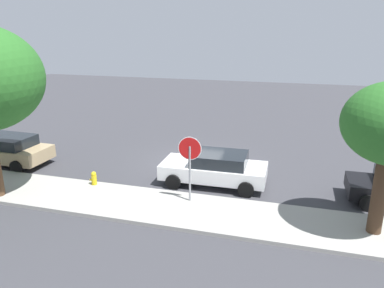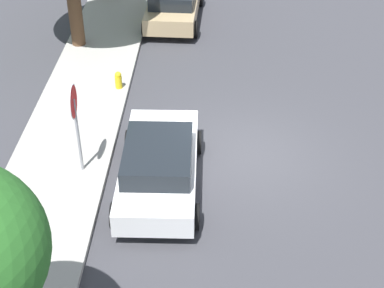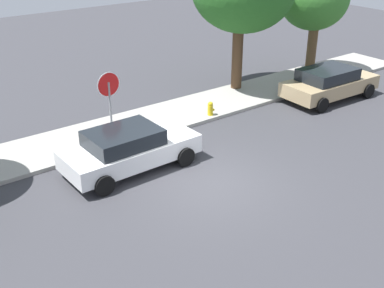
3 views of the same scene
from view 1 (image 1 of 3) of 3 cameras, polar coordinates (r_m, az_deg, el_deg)
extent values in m
plane|color=#38383D|center=(18.55, 0.48, -2.91)|extent=(60.00, 60.00, 0.00)
cube|color=#9E9B93|center=(14.10, -5.08, -9.51)|extent=(32.00, 2.71, 0.14)
cylinder|color=gray|center=(13.96, -0.33, -4.85)|extent=(0.08, 0.08, 2.30)
cylinder|color=white|center=(13.59, -0.33, -0.68)|extent=(0.88, 0.06, 0.88)
cylinder|color=red|center=(13.59, -0.33, -0.68)|extent=(0.82, 0.07, 0.82)
cube|color=white|center=(15.94, 3.30, -4.07)|extent=(4.44, 1.93, 0.61)
cube|color=black|center=(15.70, 4.21, -2.27)|extent=(2.28, 1.67, 0.50)
cylinder|color=black|center=(15.57, -2.87, -5.76)|extent=(0.64, 0.23, 0.64)
cylinder|color=black|center=(17.22, -0.98, -3.41)|extent=(0.64, 0.23, 0.64)
cylinder|color=black|center=(14.99, 8.20, -6.87)|extent=(0.64, 0.23, 0.64)
cylinder|color=black|center=(16.70, 9.00, -4.32)|extent=(0.64, 0.23, 0.64)
cylinder|color=black|center=(15.20, 25.26, -8.12)|extent=(0.64, 0.23, 0.64)
cylinder|color=black|center=(16.75, 24.36, -5.65)|extent=(0.64, 0.23, 0.64)
cube|color=tan|center=(20.47, -26.67, -1.04)|extent=(4.58, 2.04, 0.62)
cube|color=black|center=(20.16, -26.40, 0.40)|extent=(2.51, 1.74, 0.50)
cylinder|color=black|center=(18.89, -25.15, -3.22)|extent=(0.65, 0.24, 0.64)
cylinder|color=black|center=(20.21, -21.60, -1.50)|extent=(0.65, 0.24, 0.64)
cylinder|color=#422D1E|center=(13.15, 26.61, -7.04)|extent=(0.45, 0.45, 2.82)
cylinder|color=gold|center=(16.21, -14.68, -5.54)|extent=(0.22, 0.22, 0.55)
sphere|color=gold|center=(16.09, -14.77, -4.44)|extent=(0.21, 0.21, 0.21)
cylinder|color=gold|center=(16.26, -15.15, -5.29)|extent=(0.08, 0.09, 0.09)
camera|label=2|loc=(18.25, 47.83, 22.59)|focal=55.00mm
camera|label=3|loc=(27.04, 24.84, 18.34)|focal=45.00mm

